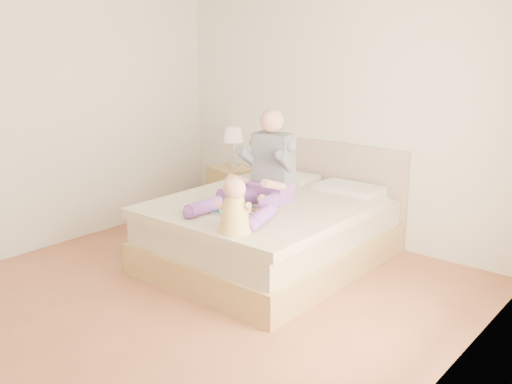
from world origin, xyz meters
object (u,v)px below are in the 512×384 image
Objects in this scene: bed at (275,228)px; baby at (235,210)px; tray at (243,211)px; nightstand at (232,192)px; adult at (263,177)px.

bed is 1.10m from baby.
tray is (0.09, -0.56, 0.32)m from bed.
baby reaches higher than bed.
baby is (0.34, -0.94, 0.47)m from bed.
tray is at bearing -81.06° from bed.
bed is 4.55× the size of tray.
nightstand is 1.23× the size of tray.
bed reaches higher than nightstand.
adult reaches higher than bed.
nightstand is 2.41m from baby.
baby reaches higher than tray.
adult reaches higher than tray.
baby is at bearing -75.60° from adult.
nightstand is at bearing 103.68° from baby.
nightstand is at bearing 133.07° from adult.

